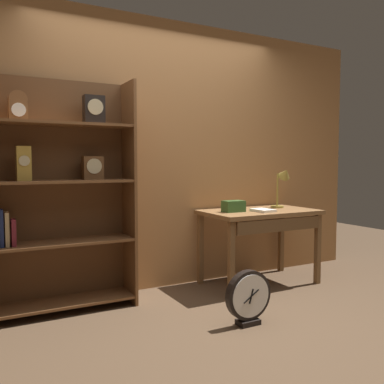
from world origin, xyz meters
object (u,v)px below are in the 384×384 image
object	(u,v)px
bookshelf	(57,195)
workbench	(261,220)
round_clock_large	(248,297)
desk_lamp	(283,181)
toolbox_small	(233,206)
open_repair_manual	(263,210)

from	to	relation	value
bookshelf	workbench	distance (m)	1.97
bookshelf	round_clock_large	size ratio (longest dim) A/B	4.59
desk_lamp	workbench	bearing A→B (deg)	-165.78
bookshelf	desk_lamp	bearing A→B (deg)	-2.24
desk_lamp	toolbox_small	bearing A→B (deg)	-174.60
toolbox_small	round_clock_large	distance (m)	1.10
workbench	round_clock_large	size ratio (longest dim) A/B	2.74
desk_lamp	round_clock_large	xyz separation A→B (m)	(-1.09, -0.90, -0.82)
bookshelf	open_repair_manual	size ratio (longest dim) A/B	8.71
toolbox_small	open_repair_manual	world-z (taller)	toolbox_small
workbench	round_clock_large	bearing A→B (deg)	-132.25
desk_lamp	open_repair_manual	world-z (taller)	desk_lamp
workbench	toolbox_small	world-z (taller)	toolbox_small
desk_lamp	toolbox_small	size ratio (longest dim) A/B	2.14
workbench	toolbox_small	xyz separation A→B (m)	(-0.31, 0.03, 0.15)
desk_lamp	bookshelf	bearing A→B (deg)	177.76
desk_lamp	toolbox_small	world-z (taller)	desk_lamp
round_clock_large	bookshelf	bearing A→B (deg)	140.65
bookshelf	toolbox_small	distance (m)	1.64
toolbox_small	round_clock_large	bearing A→B (deg)	-116.69
desk_lamp	open_repair_manual	size ratio (longest dim) A/B	2.01
desk_lamp	round_clock_large	size ratio (longest dim) A/B	1.06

